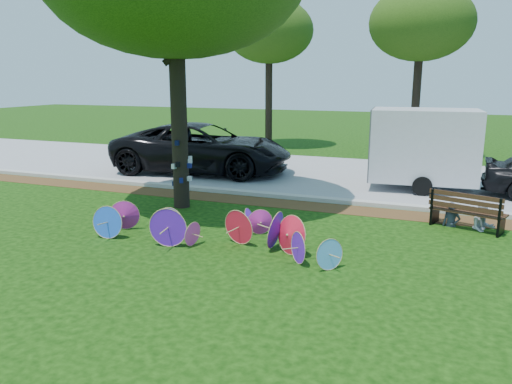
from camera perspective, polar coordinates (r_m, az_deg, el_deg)
ground at (r=10.51m, az=-6.52°, el=-6.87°), size 90.00×90.00×0.00m
mulch_strip at (r=14.46m, az=1.71°, el=-1.22°), size 90.00×1.00×0.01m
curb at (r=15.09m, az=2.59°, el=-0.40°), size 90.00×0.30×0.12m
street at (r=19.00m, az=6.57°, el=2.15°), size 90.00×8.00×0.01m
parasol_pile at (r=10.81m, az=-4.37°, el=-4.15°), size 5.71×2.32×0.86m
black_van at (r=19.04m, az=-6.14°, el=5.01°), size 6.99×3.77×1.86m
cargo_trailer at (r=16.89m, az=18.63°, el=5.11°), size 3.40×2.31×2.87m
park_bench at (r=12.95m, az=23.08°, el=-1.94°), size 1.85×1.18×0.90m
person_left at (r=12.96m, az=21.58°, el=-1.24°), size 0.42×0.28×1.15m
person_right at (r=12.98m, az=24.67°, el=-1.30°), size 0.73×0.66×1.23m
bg_trees at (r=23.66m, az=17.44°, el=17.79°), size 17.80×6.02×7.40m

